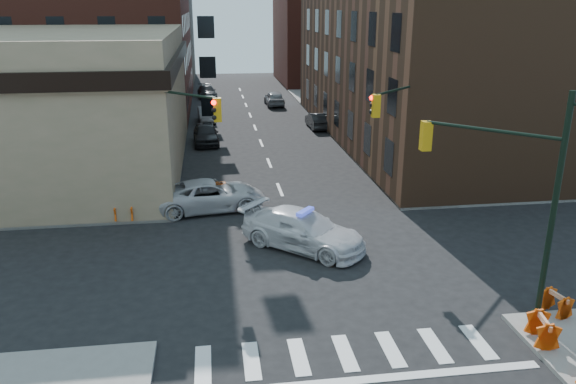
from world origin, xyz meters
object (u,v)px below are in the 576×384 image
object	(u,v)px
police_car	(303,230)
barricade_se_a	(556,303)
pedestrian_a	(98,188)
barrel_road	(317,226)
parked_car_wfar	(207,114)
barrel_bank	(221,193)
parked_car_wnear	(206,134)
pickup	(210,195)
barricade_nw_a	(125,213)
parked_car_enear	(317,121)
pedestrian_b	(132,188)

from	to	relation	value
police_car	barricade_se_a	world-z (taller)	police_car
pedestrian_a	barrel_road	xyz separation A→B (m)	(11.03, -5.63, -0.60)
parked_car_wfar	barrel_bank	xyz separation A→B (m)	(0.74, -23.12, -0.13)
parked_car_wnear	pedestrian_a	size ratio (longest dim) A/B	2.47
barricade_se_a	pickup	bearing A→B (deg)	31.85
police_car	barricade_nw_a	size ratio (longest dim) A/B	5.41
police_car	barrel_road	world-z (taller)	police_car
pickup	parked_car_wfar	size ratio (longest dim) A/B	1.38
police_car	pedestrian_a	xyz separation A→B (m)	(-10.17, 6.81, 0.26)
police_car	parked_car_enear	size ratio (longest dim) A/B	1.39
parked_car_enear	parked_car_wfar	bearing A→B (deg)	-25.83
pickup	parked_car_wfar	xyz separation A→B (m)	(-0.16, 24.22, -0.12)
parked_car_enear	barricade_nw_a	distance (m)	25.43
pickup	parked_car_enear	world-z (taller)	pickup
pickup	pedestrian_b	bearing A→B (deg)	67.50
barrel_bank	barricade_nw_a	bearing A→B (deg)	-152.71
police_car	pedestrian_b	xyz separation A→B (m)	(-8.37, 6.71, 0.23)
parked_car_wnear	barrel_road	xyz separation A→B (m)	(5.23, -19.77, -0.29)
parked_car_enear	barrel_bank	world-z (taller)	parked_car_enear
pickup	pedestrian_a	size ratio (longest dim) A/B	3.05
parked_car_wfar	barrel_bank	distance (m)	23.13
parked_car_wnear	barrel_bank	xyz separation A→B (m)	(0.81, -14.18, -0.24)
police_car	parked_car_wfar	world-z (taller)	police_car
barrel_road	barrel_bank	xyz separation A→B (m)	(-4.42, 5.58, 0.05)
parked_car_enear	pedestrian_b	world-z (taller)	pedestrian_b
police_car	pedestrian_a	size ratio (longest dim) A/B	3.05
pedestrian_a	pedestrian_b	distance (m)	1.80
barricade_nw_a	barrel_road	bearing A→B (deg)	-14.57
barrel_road	barrel_bank	distance (m)	7.12
parked_car_wnear	barricade_se_a	distance (m)	30.67
barrel_road	barricade_nw_a	bearing A→B (deg)	161.86
pickup	parked_car_wnear	size ratio (longest dim) A/B	1.24
barricade_se_a	barricade_nw_a	world-z (taller)	barricade_nw_a
parked_car_enear	police_car	bearing A→B (deg)	76.15
pedestrian_a	barricade_se_a	bearing A→B (deg)	-14.12
pickup	police_car	bearing A→B (deg)	-152.37
barrel_road	barricade_se_a	distance (m)	10.91
parked_car_wnear	police_car	bearing A→B (deg)	-80.96
barricade_nw_a	pedestrian_a	bearing A→B (deg)	127.01
parked_car_wfar	pedestrian_b	world-z (taller)	pedestrian_b
pickup	parked_car_enear	bearing A→B (deg)	-34.49
barricade_nw_a	barricade_se_a	bearing A→B (deg)	-31.32
pickup	barrel_bank	xyz separation A→B (m)	(0.58, 1.10, -0.25)
pickup	pedestrian_a	world-z (taller)	pedestrian_a
pickup	pedestrian_b	xyz separation A→B (m)	(-4.23, 1.05, 0.27)
parked_car_wfar	barrel_road	distance (m)	29.16
parked_car_wfar	parked_car_enear	bearing A→B (deg)	-28.25
parked_car_wfar	pickup	bearing A→B (deg)	-93.72
parked_car_enear	pedestrian_b	xyz separation A→B (m)	(-13.87, -18.78, 0.39)
police_car	parked_car_wfar	distance (m)	30.19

